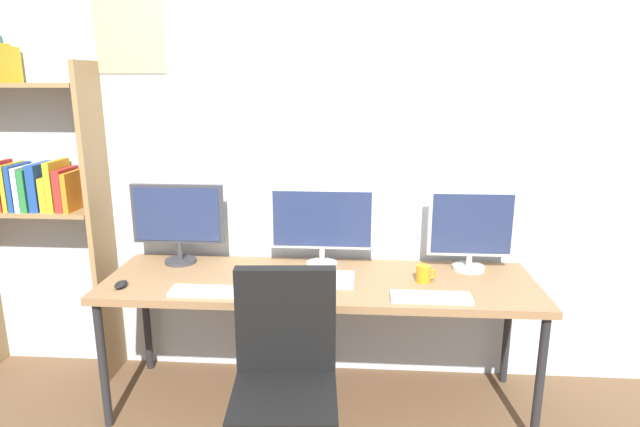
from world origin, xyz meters
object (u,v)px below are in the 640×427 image
at_px(keyboard_right, 431,297).
at_px(bookshelf, 21,176).
at_px(monitor_center, 322,223).
at_px(coffee_mug, 424,274).
at_px(monitor_left, 178,219).
at_px(desk, 319,288).
at_px(monitor_right, 471,228).
at_px(keyboard_left, 204,291).
at_px(laptop_closed, 324,279).
at_px(office_chair, 285,406).
at_px(computer_mouse, 121,284).

bearing_deg(keyboard_right, bookshelf, 168.70).
distance_m(monitor_center, coffee_mug, 0.63).
bearing_deg(monitor_left, monitor_center, 0.00).
bearing_deg(monitor_left, keyboard_right, -17.70).
relative_size(bookshelf, monitor_left, 3.85).
bearing_deg(desk, monitor_center, 90.00).
relative_size(bookshelf, coffee_mug, 19.24).
height_order(monitor_right, keyboard_left, monitor_right).
height_order(bookshelf, laptop_closed, bookshelf).
relative_size(bookshelf, monitor_center, 3.41).
bearing_deg(bookshelf, office_chair, -28.27).
xyz_separation_m(monitor_center, keyboard_right, (0.56, -0.44, -0.25)).
xyz_separation_m(monitor_left, monitor_right, (1.65, 0.00, -0.02)).
bearing_deg(keyboard_left, desk, 22.33).
relative_size(keyboard_right, laptop_closed, 1.22).
height_order(keyboard_left, computer_mouse, computer_mouse).
xyz_separation_m(office_chair, keyboard_left, (-0.46, 0.42, 0.35)).
height_order(monitor_right, coffee_mug, monitor_right).
distance_m(bookshelf, keyboard_left, 1.36).
xyz_separation_m(keyboard_right, coffee_mug, (-0.01, 0.23, 0.04)).
xyz_separation_m(office_chair, monitor_left, (-0.72, 0.86, 0.60)).
height_order(office_chair, coffee_mug, office_chair).
relative_size(monitor_center, monitor_right, 1.27).
bearing_deg(monitor_left, computer_mouse, -114.58).
bearing_deg(keyboard_right, monitor_left, 162.30).
height_order(keyboard_right, computer_mouse, computer_mouse).
bearing_deg(office_chair, keyboard_right, 32.54).
height_order(laptop_closed, coffee_mug, coffee_mug).
xyz_separation_m(bookshelf, keyboard_right, (2.30, -0.46, -0.49)).
bearing_deg(monitor_left, office_chair, -50.03).
bearing_deg(monitor_right, keyboard_left, -162.30).
bearing_deg(keyboard_right, office_chair, -147.46).
bearing_deg(bookshelf, monitor_right, -0.40).
relative_size(monitor_left, laptop_closed, 1.66).
xyz_separation_m(monitor_center, keyboard_left, (-0.56, -0.44, -0.25)).
xyz_separation_m(desk, coffee_mug, (0.55, 0.00, 0.09)).
distance_m(bookshelf, computer_mouse, 0.97).
distance_m(bookshelf, keyboard_right, 2.40).
relative_size(bookshelf, keyboard_right, 5.21).
relative_size(monitor_right, laptop_closed, 1.48).
bearing_deg(coffee_mug, office_chair, -134.98).
bearing_deg(monitor_center, keyboard_right, -38.31).
bearing_deg(coffee_mug, laptop_closed, -176.58).
bearing_deg(keyboard_right, monitor_center, 141.69).
height_order(monitor_right, laptop_closed, monitor_right).
bearing_deg(desk, monitor_right, 14.41).
xyz_separation_m(office_chair, coffee_mug, (0.65, 0.65, 0.38)).
height_order(keyboard_left, keyboard_right, same).
bearing_deg(office_chair, monitor_right, 42.98).
height_order(bookshelf, monitor_left, bookshelf).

